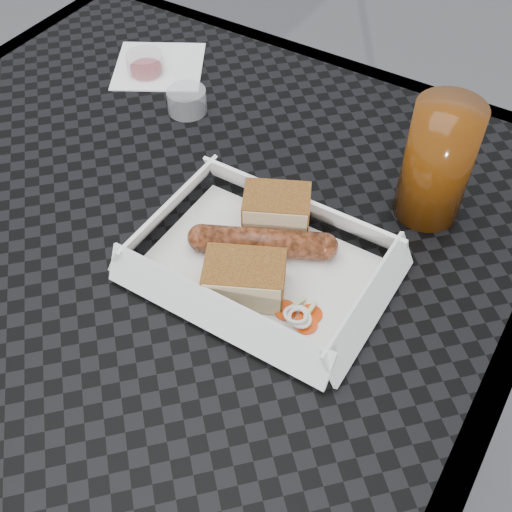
% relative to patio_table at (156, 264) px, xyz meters
% --- Properties ---
extents(ground, '(60.00, 60.00, 0.00)m').
position_rel_patio_table_xyz_m(ground, '(0.00, 0.00, -0.67)').
color(ground, '#58585B').
rests_on(ground, ground).
extents(patio_table, '(0.80, 0.80, 0.74)m').
position_rel_patio_table_xyz_m(patio_table, '(0.00, 0.00, 0.00)').
color(patio_table, black).
rests_on(patio_table, ground).
extents(food_tray, '(0.22, 0.15, 0.00)m').
position_rel_patio_table_xyz_m(food_tray, '(0.14, 0.00, 0.08)').
color(food_tray, white).
rests_on(food_tray, patio_table).
extents(bratwurst, '(0.14, 0.08, 0.03)m').
position_rel_patio_table_xyz_m(bratwurst, '(0.13, 0.02, 0.09)').
color(bratwurst, brown).
rests_on(bratwurst, food_tray).
extents(bread_near, '(0.08, 0.07, 0.04)m').
position_rel_patio_table_xyz_m(bread_near, '(0.13, 0.06, 0.10)').
color(bread_near, brown).
rests_on(bread_near, food_tray).
extents(bread_far, '(0.09, 0.08, 0.04)m').
position_rel_patio_table_xyz_m(bread_far, '(0.15, -0.03, 0.10)').
color(bread_far, brown).
rests_on(bread_far, food_tray).
extents(veg_garnish, '(0.03, 0.03, 0.00)m').
position_rel_patio_table_xyz_m(veg_garnish, '(0.20, -0.03, 0.08)').
color(veg_garnish, red).
rests_on(veg_garnish, food_tray).
extents(napkin, '(0.16, 0.16, 0.00)m').
position_rel_patio_table_xyz_m(napkin, '(-0.17, 0.24, 0.08)').
color(napkin, white).
rests_on(napkin, patio_table).
extents(condiment_cup_sauce, '(0.05, 0.05, 0.03)m').
position_rel_patio_table_xyz_m(condiment_cup_sauce, '(-0.17, 0.22, 0.09)').
color(condiment_cup_sauce, maroon).
rests_on(condiment_cup_sauce, patio_table).
extents(condiment_cup_empty, '(0.05, 0.05, 0.03)m').
position_rel_patio_table_xyz_m(condiment_cup_empty, '(-0.08, 0.18, 0.09)').
color(condiment_cup_empty, silver).
rests_on(condiment_cup_empty, patio_table).
extents(drink_glass, '(0.07, 0.07, 0.14)m').
position_rel_patio_table_xyz_m(drink_glass, '(0.25, 0.17, 0.14)').
color(drink_glass, '#4D2306').
rests_on(drink_glass, patio_table).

